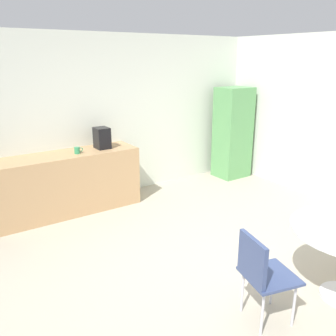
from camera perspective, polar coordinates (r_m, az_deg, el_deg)
ground_plane at (r=3.94m, az=8.39°, el=-17.65°), size 6.00×6.00×0.00m
wall_back at (r=5.87m, az=-11.24°, el=7.68°), size 6.00×0.10×2.60m
counter_block at (r=5.53m, az=-15.60°, el=-2.32°), size 2.11×0.60×0.90m
locker_cabinet at (r=6.99m, az=10.20°, el=5.50°), size 0.60×0.50×1.70m
chair_navy at (r=3.26m, az=14.45°, el=-15.28°), size 0.51×0.51×0.83m
mug_white at (r=5.35m, az=-14.16°, el=2.73°), size 0.13×0.08×0.09m
coffee_maker at (r=5.56m, az=-10.41°, el=4.70°), size 0.20×0.24×0.32m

